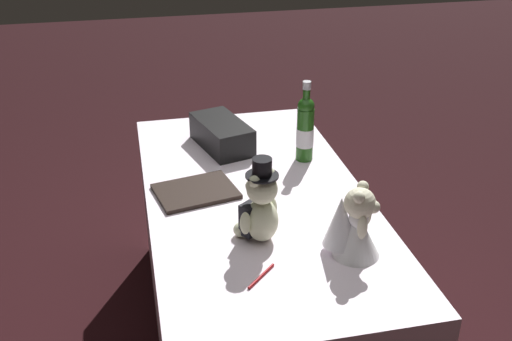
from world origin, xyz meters
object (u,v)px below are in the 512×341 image
object	(u,v)px
teddy_bear_bride	(353,224)
champagne_bottle	(305,128)
signing_pen	(262,275)
guestbook	(196,191)
teddy_bear_groom	(260,208)
gift_case_black	(222,134)

from	to	relation	value
teddy_bear_bride	champagne_bottle	distance (m)	0.69
signing_pen	guestbook	size ratio (longest dim) A/B	0.38
teddy_bear_groom	champagne_bottle	distance (m)	0.62
teddy_bear_groom	gift_case_black	size ratio (longest dim) A/B	0.83
teddy_bear_groom	guestbook	size ratio (longest dim) A/B	1.02
gift_case_black	guestbook	distance (m)	0.42
teddy_bear_bride	champagne_bottle	world-z (taller)	champagne_bottle
teddy_bear_groom	guestbook	distance (m)	0.40
champagne_bottle	teddy_bear_bride	bearing A→B (deg)	-3.73
teddy_bear_groom	signing_pen	world-z (taller)	teddy_bear_groom
guestbook	signing_pen	bearing A→B (deg)	1.55
guestbook	gift_case_black	bearing A→B (deg)	145.13
champagne_bottle	signing_pen	world-z (taller)	champagne_bottle
teddy_bear_groom	guestbook	bearing A→B (deg)	-153.92
gift_case_black	guestbook	xyz separation A→B (m)	(0.38, -0.16, -0.05)
teddy_bear_bride	gift_case_black	xyz separation A→B (m)	(-0.87, -0.27, -0.05)
champagne_bottle	guestbook	size ratio (longest dim) A/B	1.17
signing_pen	teddy_bear_groom	bearing A→B (deg)	169.44
teddy_bear_bride	guestbook	world-z (taller)	teddy_bear_bride
teddy_bear_bride	guestbook	bearing A→B (deg)	-138.57
guestbook	teddy_bear_bride	bearing A→B (deg)	29.69
gift_case_black	champagne_bottle	bearing A→B (deg)	58.66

